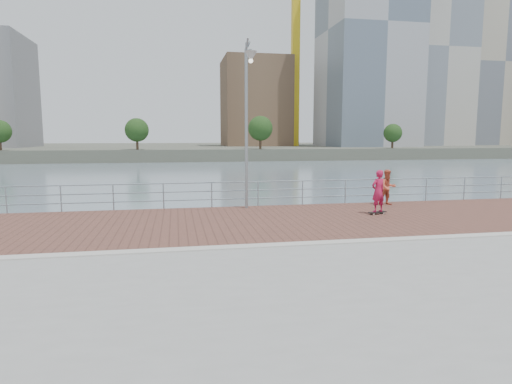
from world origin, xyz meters
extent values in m
plane|color=slate|center=(0.00, 0.00, -2.00)|extent=(400.00, 400.00, 0.00)
cube|color=gray|center=(0.00, -5.00, -1.00)|extent=(40.00, 24.00, 2.00)
cube|color=brown|center=(0.00, 3.60, 0.01)|extent=(40.00, 6.80, 0.02)
cube|color=#B7B5AD|center=(0.00, 0.00, 0.03)|extent=(40.00, 0.40, 0.06)
cube|color=#4C5142|center=(0.00, 122.50, -0.75)|extent=(320.00, 95.00, 2.50)
cylinder|color=#8C9EA8|center=(-9.24, 7.00, 0.55)|extent=(0.06, 0.06, 1.10)
cylinder|color=#8C9EA8|center=(-7.18, 7.00, 0.55)|extent=(0.06, 0.06, 1.10)
cylinder|color=#8C9EA8|center=(-5.13, 7.00, 0.55)|extent=(0.06, 0.06, 1.10)
cylinder|color=#8C9EA8|center=(-3.08, 7.00, 0.55)|extent=(0.06, 0.06, 1.10)
cylinder|color=#8C9EA8|center=(-1.03, 7.00, 0.55)|extent=(0.06, 0.06, 1.10)
cylinder|color=#8C9EA8|center=(1.03, 7.00, 0.55)|extent=(0.06, 0.06, 1.10)
cylinder|color=#8C9EA8|center=(3.08, 7.00, 0.55)|extent=(0.06, 0.06, 1.10)
cylinder|color=#8C9EA8|center=(5.13, 7.00, 0.55)|extent=(0.06, 0.06, 1.10)
cylinder|color=#8C9EA8|center=(7.18, 7.00, 0.55)|extent=(0.06, 0.06, 1.10)
cylinder|color=#8C9EA8|center=(9.24, 7.00, 0.55)|extent=(0.06, 0.06, 1.10)
cylinder|color=#8C9EA8|center=(11.29, 7.00, 0.55)|extent=(0.06, 0.06, 1.10)
cylinder|color=#8C9EA8|center=(13.34, 7.00, 0.55)|extent=(0.06, 0.06, 1.10)
cylinder|color=#8C9EA8|center=(0.00, 7.00, 1.10)|extent=(39.00, 0.05, 0.05)
cylinder|color=#8C9EA8|center=(0.00, 7.00, 0.73)|extent=(39.00, 0.05, 0.05)
cylinder|color=#8C9EA8|center=(0.00, 7.00, 0.36)|extent=(39.00, 0.05, 0.05)
cylinder|color=gray|center=(0.43, 6.50, 3.33)|extent=(0.13, 0.13, 6.67)
cylinder|color=gray|center=(0.43, 5.94, 6.67)|extent=(0.08, 1.11, 0.08)
cone|color=#B2B2AD|center=(0.43, 5.39, 6.45)|extent=(0.49, 0.49, 0.39)
cube|color=black|center=(5.31, 4.09, 0.10)|extent=(0.83, 0.42, 0.03)
cylinder|color=beige|center=(5.08, 3.95, 0.05)|extent=(0.07, 0.06, 0.06)
cylinder|color=beige|center=(5.57, 4.09, 0.05)|extent=(0.07, 0.06, 0.06)
cylinder|color=beige|center=(5.04, 4.09, 0.05)|extent=(0.07, 0.06, 0.06)
cylinder|color=beige|center=(5.53, 4.23, 0.05)|extent=(0.07, 0.06, 0.06)
imported|color=#B71844|center=(5.31, 4.09, 0.94)|extent=(0.70, 0.55, 1.67)
imported|color=#CB583B|center=(6.81, 6.18, 0.82)|extent=(0.78, 0.62, 1.59)
cube|color=gold|center=(30.00, 104.00, 25.50)|extent=(2.00, 2.00, 50.00)
cube|color=brown|center=(20.00, 110.00, 12.59)|extent=(18.00, 18.00, 24.19)
cube|color=#9E9EA3|center=(48.00, 98.00, 30.55)|extent=(22.00, 22.00, 60.09)
cube|color=#B2ADA3|center=(72.00, 108.00, 27.83)|extent=(20.00, 20.00, 54.66)
cube|color=#ADA38E|center=(95.00, 115.00, 25.49)|extent=(24.00, 22.00, 49.98)
cylinder|color=#473323|center=(-35.00, 77.00, 2.17)|extent=(0.50, 0.50, 3.34)
cylinder|color=#473323|center=(-10.00, 77.00, 2.32)|extent=(0.50, 0.50, 3.63)
sphere|color=#193814|center=(-10.00, 77.00, 4.39)|extent=(4.67, 4.67, 4.67)
cylinder|color=#473323|center=(15.00, 77.00, 2.51)|extent=(0.50, 0.50, 4.02)
sphere|color=#193814|center=(15.00, 77.00, 4.80)|extent=(5.16, 5.16, 5.16)
cylinder|color=#473323|center=(45.00, 77.00, 2.08)|extent=(0.50, 0.50, 3.16)
sphere|color=#193814|center=(45.00, 77.00, 3.88)|extent=(4.06, 4.06, 4.06)
camera|label=1|loc=(-2.53, -11.46, 3.08)|focal=30.00mm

